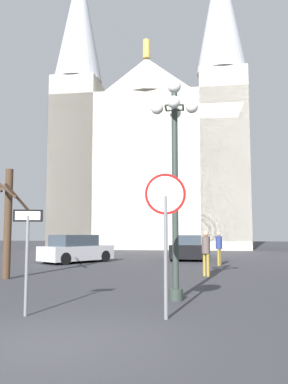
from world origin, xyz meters
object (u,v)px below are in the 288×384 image
stop_sign (166,215)px  pedestrian_walking (206,248)px  parked_car_far_black (189,248)px  pedestrian_standing (219,245)px  street_lamp (175,156)px  bare_tree (8,220)px  cathedral (151,149)px  one_way_arrow_sign (27,248)px  parked_car_near_silver (76,250)px

stop_sign → pedestrian_walking: bearing=81.9°
stop_sign → parked_car_far_black: (0.43, 16.66, -1.39)m
parked_car_far_black → pedestrian_standing: size_ratio=2.76×
street_lamp → bare_tree: (-6.35, 3.72, -1.57)m
stop_sign → street_lamp: bearing=87.0°
cathedral → pedestrian_standing: 22.10m
stop_sign → one_way_arrow_sign: (-2.93, -0.03, -0.68)m
cathedral → bare_tree: cathedral is taller
cathedral → street_lamp: 30.53m
cathedral → one_way_arrow_sign: size_ratio=13.88×
pedestrian_walking → pedestrian_standing: pedestrian_walking is taller
cathedral → bare_tree: size_ratio=7.56×
cathedral → stop_sign: cathedral is taller
stop_sign → street_lamp: size_ratio=0.51×
cathedral → parked_car_near_silver: bearing=-97.3°
parked_car_near_silver → pedestrian_standing: size_ratio=2.52×
cathedral → parked_car_near_silver: size_ratio=7.14×
one_way_arrow_sign → pedestrian_walking: bearing=62.5°
cathedral → one_way_arrow_sign: 33.04m
parked_car_near_silver → one_way_arrow_sign: bearing=-77.9°
stop_sign → pedestrian_walking: 7.84m
parked_car_far_black → pedestrian_standing: bearing=-70.4°
bare_tree → pedestrian_standing: bare_tree is taller
one_way_arrow_sign → parked_car_near_silver: (-2.91, 13.50, -0.70)m
street_lamp → pedestrian_standing: bearing=80.0°
parked_car_far_black → one_way_arrow_sign: bearing=-101.4°
one_way_arrow_sign → pedestrian_walking: (4.03, 7.73, -0.33)m
street_lamp → parked_car_near_silver: size_ratio=1.35×
one_way_arrow_sign → street_lamp: bearing=36.2°
bare_tree → parked_car_far_black: size_ratio=0.86×
street_lamp → bare_tree: 7.53m
cathedral → pedestrian_standing: (5.42, -19.40, -9.09)m
parked_car_near_silver → pedestrian_walking: size_ratio=2.43×
pedestrian_walking → cathedral: bearing=100.8°
parked_car_far_black → pedestrian_walking: bearing=-85.7°
one_way_arrow_sign → pedestrian_standing: 13.38m
one_way_arrow_sign → pedestrian_standing: one_way_arrow_sign is taller
parked_car_far_black → pedestrian_standing: 4.49m
stop_sign → bare_tree: (-6.24, 5.91, 0.07)m
one_way_arrow_sign → pedestrian_standing: size_ratio=1.30×
one_way_arrow_sign → parked_car_far_black: (3.36, 16.69, -0.71)m
bare_tree → parked_car_near_silver: size_ratio=0.94×
stop_sign → street_lamp: (0.12, 2.20, 1.64)m
parked_car_near_silver → pedestrian_standing: 7.84m
one_way_arrow_sign → pedestrian_standing: (4.86, 12.46, -0.37)m
street_lamp → parked_car_far_black: (0.31, 14.46, -3.03)m
parked_car_near_silver → pedestrian_standing: bearing=-7.6°
cathedral → pedestrian_walking: bearing=-79.2°
street_lamp → bare_tree: size_ratio=1.43×
parked_car_far_black → pedestrian_standing: pedestrian_standing is taller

